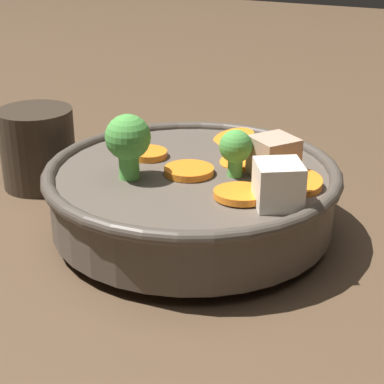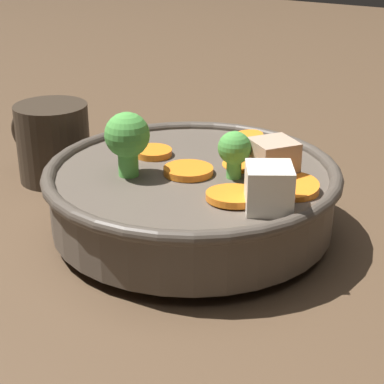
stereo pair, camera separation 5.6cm
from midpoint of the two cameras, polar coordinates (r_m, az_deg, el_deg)
name	(u,v)px [view 2 (the right image)]	position (r m, az deg, el deg)	size (l,w,h in m)	color
ground_plane	(192,231)	(0.58, 2.78, -3.60)	(3.00, 3.00, 0.00)	#4C3826
stirfry_bowl	(193,190)	(0.56, 2.95, 0.11)	(0.26, 0.26, 0.11)	#51473D
dark_mug	(52,142)	(0.69, -10.04, 4.35)	(0.10, 0.08, 0.08)	#33281E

